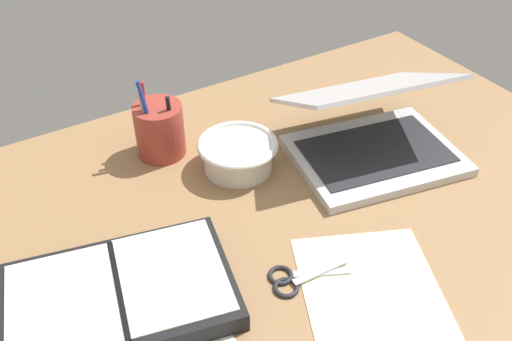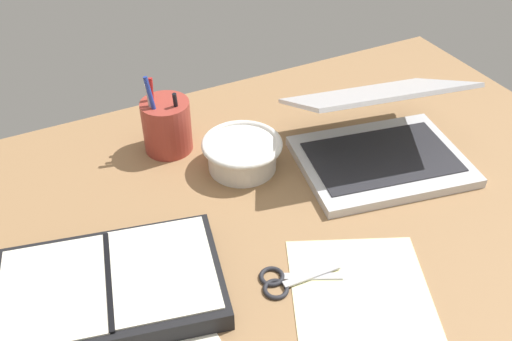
{
  "view_description": "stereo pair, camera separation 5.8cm",
  "coord_description": "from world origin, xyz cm",
  "px_view_note": "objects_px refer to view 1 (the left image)",
  "views": [
    {
      "loc": [
        -36.56,
        -53.26,
        67.84
      ],
      "look_at": [
        1.67,
        10.28,
        9.0
      ],
      "focal_mm": 40.0,
      "sensor_mm": 36.0,
      "label": 1
    },
    {
      "loc": [
        -31.46,
        -56.06,
        67.84
      ],
      "look_at": [
        1.67,
        10.28,
        9.0
      ],
      "focal_mm": 40.0,
      "sensor_mm": 36.0,
      "label": 2
    }
  ],
  "objects_px": {
    "bowl": "(238,154)",
    "pen_cup": "(159,130)",
    "laptop": "(372,132)",
    "planner": "(120,296)",
    "scissors": "(292,279)"
  },
  "relations": [
    {
      "from": "bowl",
      "to": "planner",
      "type": "relative_size",
      "value": 0.42
    },
    {
      "from": "laptop",
      "to": "bowl",
      "type": "height_order",
      "value": "laptop"
    },
    {
      "from": "scissors",
      "to": "pen_cup",
      "type": "bearing_deg",
      "value": 109.22
    },
    {
      "from": "bowl",
      "to": "pen_cup",
      "type": "relative_size",
      "value": 0.9
    },
    {
      "from": "laptop",
      "to": "planner",
      "type": "bearing_deg",
      "value": -158.97
    },
    {
      "from": "bowl",
      "to": "pen_cup",
      "type": "height_order",
      "value": "pen_cup"
    },
    {
      "from": "laptop",
      "to": "pen_cup",
      "type": "height_order",
      "value": "laptop"
    },
    {
      "from": "bowl",
      "to": "planner",
      "type": "distance_m",
      "value": 0.36
    },
    {
      "from": "laptop",
      "to": "planner",
      "type": "xyz_separation_m",
      "value": [
        -0.54,
        -0.1,
        -0.03
      ]
    },
    {
      "from": "laptop",
      "to": "planner",
      "type": "distance_m",
      "value": 0.55
    },
    {
      "from": "laptop",
      "to": "scissors",
      "type": "bearing_deg",
      "value": -137.6
    },
    {
      "from": "bowl",
      "to": "planner",
      "type": "height_order",
      "value": "bowl"
    },
    {
      "from": "bowl",
      "to": "pen_cup",
      "type": "distance_m",
      "value": 0.16
    },
    {
      "from": "bowl",
      "to": "scissors",
      "type": "xyz_separation_m",
      "value": [
        -0.07,
        -0.28,
        -0.03
      ]
    },
    {
      "from": "laptop",
      "to": "bowl",
      "type": "xyz_separation_m",
      "value": [
        -0.24,
        0.09,
        -0.02
      ]
    }
  ]
}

